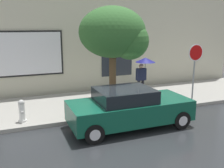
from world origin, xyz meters
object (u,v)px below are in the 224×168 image
parked_car (129,108)px  pedestrian_with_umbrella (144,66)px  fire_hydrant (22,111)px  stop_sign (195,61)px  street_tree (116,34)px

parked_car → pedestrian_with_umbrella: size_ratio=2.27×
pedestrian_with_umbrella → fire_hydrant: bearing=-166.0°
parked_car → pedestrian_with_umbrella: (2.20, 2.98, 0.94)m
parked_car → stop_sign: 4.24m
parked_car → stop_sign: stop_sign is taller
stop_sign → parked_car: bearing=-161.4°
street_tree → stop_sign: 3.77m
parked_car → pedestrian_with_umbrella: pedestrian_with_umbrella is taller
parked_car → fire_hydrant: (-3.53, 1.55, -0.16)m
street_tree → parked_car: bearing=-98.9°
street_tree → stop_sign: (3.52, -0.62, -1.20)m
fire_hydrant → pedestrian_with_umbrella: 6.01m
pedestrian_with_umbrella → parked_car: bearing=-126.4°
fire_hydrant → stop_sign: bearing=-2.1°
pedestrian_with_umbrella → street_tree: bearing=-150.7°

